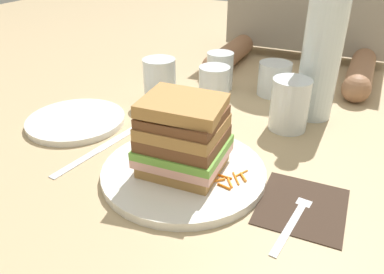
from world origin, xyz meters
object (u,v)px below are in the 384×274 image
at_px(empty_tumbler_2, 160,81).
at_px(empty_tumbler_3, 274,79).
at_px(juice_glass, 289,107).
at_px(side_plate, 76,121).
at_px(napkin_dark, 302,206).
at_px(sandwich, 183,136).
at_px(water_bottle, 322,50).
at_px(main_plate, 184,171).
at_px(fork, 297,213).
at_px(knife, 95,151).
at_px(empty_tumbler_1, 214,90).
at_px(empty_tumbler_0, 220,71).

distance_m(empty_tumbler_2, empty_tumbler_3, 0.26).
xyz_separation_m(juice_glass, side_plate, (-0.38, -0.16, -0.04)).
distance_m(napkin_dark, empty_tumbler_3, 0.41).
xyz_separation_m(sandwich, water_bottle, (0.14, 0.31, 0.07)).
distance_m(main_plate, empty_tumbler_3, 0.39).
relative_size(napkin_dark, water_bottle, 0.42).
relative_size(napkin_dark, empty_tumbler_2, 1.33).
relative_size(juice_glass, empty_tumbler_2, 1.02).
xyz_separation_m(fork, empty_tumbler_3, (-0.14, 0.40, 0.03)).
xyz_separation_m(fork, empty_tumbler_2, (-0.36, 0.25, 0.04)).
distance_m(fork, juice_glass, 0.26).
bearing_deg(knife, juice_glass, 39.98).
bearing_deg(empty_tumbler_1, juice_glass, -3.08).
bearing_deg(sandwich, knife, -178.31).
bearing_deg(knife, empty_tumbler_2, 91.46).
xyz_separation_m(napkin_dark, empty_tumbler_0, (-0.27, 0.36, 0.04)).
distance_m(water_bottle, empty_tumbler_2, 0.34).
bearing_deg(water_bottle, napkin_dark, -82.17).
xyz_separation_m(napkin_dark, empty_tumbler_3, (-0.14, 0.38, 0.04)).
relative_size(fork, empty_tumbler_0, 1.92).
relative_size(water_bottle, empty_tumbler_2, 3.15).
distance_m(water_bottle, empty_tumbler_1, 0.22).
bearing_deg(fork, side_plate, 169.04).
distance_m(knife, water_bottle, 0.46).
relative_size(knife, empty_tumbler_3, 2.64).
relative_size(juice_glass, side_plate, 0.52).
bearing_deg(napkin_dark, juice_glass, 108.30).
relative_size(sandwich, fork, 0.78).
bearing_deg(sandwich, fork, -6.28).
xyz_separation_m(main_plate, empty_tumbler_1, (-0.05, 0.24, 0.04)).
xyz_separation_m(knife, water_bottle, (0.31, 0.31, 0.14)).
bearing_deg(empty_tumbler_1, sandwich, -78.39).
bearing_deg(napkin_dark, sandwich, -179.31).
distance_m(main_plate, water_bottle, 0.36).
distance_m(main_plate, knife, 0.17).
height_order(napkin_dark, empty_tumbler_2, empty_tumbler_2).
relative_size(empty_tumbler_0, empty_tumbler_3, 1.15).
xyz_separation_m(empty_tumbler_0, empty_tumbler_2, (-0.09, -0.13, 0.01)).
relative_size(knife, water_bottle, 0.65).
distance_m(main_plate, fork, 0.18).
bearing_deg(empty_tumbler_3, napkin_dark, -69.34).
height_order(napkin_dark, empty_tumbler_3, empty_tumbler_3).
distance_m(juice_glass, empty_tumbler_2, 0.28).
distance_m(main_plate, side_plate, 0.28).
xyz_separation_m(fork, empty_tumbler_1, (-0.23, 0.26, 0.04)).
bearing_deg(main_plate, juice_glass, 64.61).
height_order(empty_tumbler_1, empty_tumbler_3, empty_tumbler_1).
height_order(napkin_dark, juice_glass, juice_glass).
bearing_deg(empty_tumbler_3, water_bottle, -36.96).
relative_size(sandwich, knife, 0.65).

